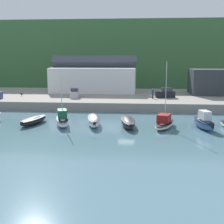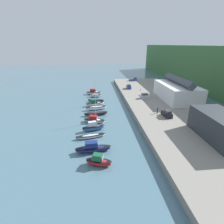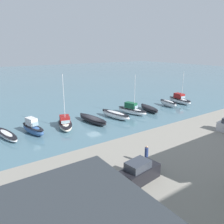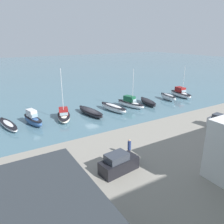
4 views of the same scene
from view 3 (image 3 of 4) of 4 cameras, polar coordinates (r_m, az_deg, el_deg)
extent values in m
plane|color=slate|center=(43.34, -4.82, -2.74)|extent=(320.00, 320.00, 0.00)
ellipsoid|color=silver|center=(61.10, 17.27, 2.85)|extent=(2.85, 7.40, 1.34)
ellipsoid|color=black|center=(61.00, 17.30, 3.27)|extent=(2.95, 7.56, 0.12)
cube|color=maroon|center=(61.07, 17.12, 4.09)|extent=(1.88, 2.67, 1.23)
cube|color=#8CA5B2|center=(60.18, 18.08, 3.65)|extent=(1.49, 0.23, 0.62)
cylinder|color=silver|center=(59.95, 17.98, 6.67)|extent=(0.10, 0.10, 7.13)
ellipsoid|color=silver|center=(56.64, 14.50, 2.17)|extent=(2.00, 5.59, 1.57)
ellipsoid|color=black|center=(56.51, 14.54, 2.71)|extent=(2.07, 5.71, 0.12)
cube|color=black|center=(58.43, 12.80, 3.02)|extent=(0.39, 0.32, 0.56)
ellipsoid|color=black|center=(51.62, 9.67, 0.83)|extent=(3.36, 7.03, 1.08)
ellipsoid|color=black|center=(51.53, 9.69, 1.24)|extent=(3.46, 7.18, 0.12)
cube|color=black|center=(54.24, 7.92, 1.89)|extent=(0.41, 0.35, 0.56)
ellipsoid|color=white|center=(48.80, 5.25, 0.24)|extent=(3.80, 7.55, 1.32)
ellipsoid|color=black|center=(48.67, 5.27, 0.76)|extent=(3.91, 7.71, 0.12)
cube|color=#195638|center=(48.66, 4.93, 1.76)|extent=(2.03, 2.85, 1.23)
cube|color=#8CA5B2|center=(47.95, 6.34, 1.27)|extent=(1.21, 0.44, 0.62)
cylinder|color=silver|center=(47.49, 5.94, 5.20)|extent=(0.10, 0.10, 7.41)
ellipsoid|color=white|center=(45.54, 0.92, -0.78)|extent=(3.08, 7.81, 1.46)
ellipsoid|color=black|center=(45.39, 0.92, -0.16)|extent=(3.18, 7.97, 0.12)
cube|color=black|center=(47.94, -2.19, 0.45)|extent=(0.40, 0.34, 0.56)
ellipsoid|color=black|center=(42.99, -5.09, -2.04)|extent=(2.97, 8.14, 1.24)
ellipsoid|color=black|center=(42.86, -5.10, -1.49)|extent=(3.07, 8.31, 0.12)
cube|color=black|center=(45.84, -8.00, -0.64)|extent=(0.40, 0.33, 0.56)
ellipsoid|color=white|center=(41.26, -12.12, -3.33)|extent=(4.11, 7.10, 0.98)
ellipsoid|color=black|center=(41.15, -12.15, -2.88)|extent=(4.24, 7.25, 0.12)
cube|color=maroon|center=(41.24, -12.26, -1.79)|extent=(2.31, 2.75, 1.15)
cube|color=#8CA5B2|center=(40.04, -12.04, -2.59)|extent=(1.50, 0.54, 0.57)
cylinder|color=silver|center=(39.42, -12.46, 3.22)|extent=(0.10, 0.10, 8.91)
ellipsoid|color=#33568E|center=(39.71, -19.91, -4.35)|extent=(2.97, 6.42, 1.51)
ellipsoid|color=black|center=(39.54, -19.98, -3.63)|extent=(3.06, 6.56, 0.12)
cube|color=silver|center=(39.53, -20.31, -2.34)|extent=(1.66, 2.39, 1.28)
cube|color=#8CA5B2|center=(38.54, -19.42, -3.02)|extent=(1.08, 0.34, 0.64)
cube|color=black|center=(42.14, -21.87, -2.95)|extent=(0.41, 0.35, 0.56)
ellipsoid|color=silver|center=(39.82, -25.84, -5.44)|extent=(3.02, 7.72, 0.91)
ellipsoid|color=black|center=(39.72, -25.90, -5.01)|extent=(3.11, 7.88, 0.12)
cube|color=black|center=(22.07, 7.27, -15.75)|extent=(4.38, 2.28, 1.40)
cube|color=#333842|center=(21.31, 6.80, -13.60)|extent=(2.47, 1.79, 0.76)
cylinder|color=#232838|center=(25.15, 8.90, -12.27)|extent=(0.32, 0.32, 0.85)
cylinder|color=navy|center=(24.71, 9.00, -10.33)|extent=(0.40, 0.40, 1.05)
sphere|color=tan|center=(24.43, 9.06, -8.98)|extent=(0.24, 0.24, 0.24)
camera|label=1|loc=(84.65, -22.85, 12.66)|focal=50.00mm
camera|label=2|loc=(50.89, -82.79, 12.25)|focal=28.00mm
camera|label=4|loc=(3.58, 115.19, 9.50)|focal=35.00mm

